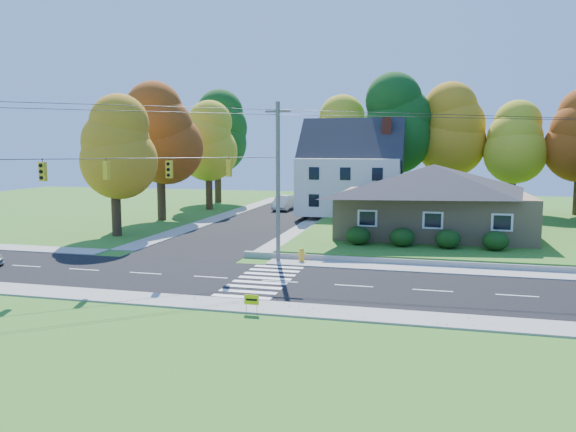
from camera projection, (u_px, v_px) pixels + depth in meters
name	position (u px, v px, depth m)	size (l,w,h in m)	color
ground	(280.00, 282.00, 30.28)	(120.00, 120.00, 0.00)	#3D7923
road_main	(280.00, 282.00, 30.28)	(90.00, 8.00, 0.02)	black
road_cross	(270.00, 218.00, 57.24)	(8.00, 44.00, 0.02)	black
sidewalk_north	(300.00, 263.00, 35.09)	(90.00, 2.00, 0.08)	#9C9A90
sidewalk_south	(252.00, 306.00, 25.46)	(90.00, 2.00, 0.08)	#9C9A90
lawn	(492.00, 230.00, 47.32)	(30.00, 30.00, 0.50)	#3D7923
ranch_house	(433.00, 198.00, 43.35)	(14.60, 10.60, 5.40)	tan
colonial_house	(351.00, 173.00, 56.66)	(10.40, 8.40, 9.60)	silver
hedge_row	(425.00, 238.00, 37.76)	(10.70, 1.70, 1.27)	#163A10
traffic_infrastructure	(283.00, 185.00, 30.98)	(38.10, 10.66, 10.00)	#666059
tree_lot_0	(341.00, 137.00, 62.46)	(6.72, 6.72, 12.51)	#3F2A19
tree_lot_1	(395.00, 124.00, 59.89)	(7.84, 7.84, 14.60)	#3F2A19
tree_lot_2	(453.00, 130.00, 59.49)	(7.28, 7.28, 13.56)	#3F2A19
tree_lot_3	(514.00, 143.00, 57.24)	(6.16, 6.16, 11.47)	#3F2A19
tree_west_0	(114.00, 148.00, 45.05)	(6.16, 6.16, 11.47)	#3F2A19
tree_west_1	(160.00, 134.00, 54.76)	(7.28, 7.28, 13.56)	#3F2A19
tree_west_2	(208.00, 142.00, 64.22)	(6.72, 6.72, 12.51)	#3F2A19
tree_west_3	(217.00, 132.00, 72.24)	(7.84, 7.84, 14.60)	#3F2A19
white_car	(283.00, 203.00, 64.36)	(1.75, 5.01, 1.65)	silver
fire_hydrant	(301.00, 255.00, 35.34)	(0.52, 0.40, 0.91)	gold
yard_sign	(252.00, 300.00, 24.48)	(0.67, 0.04, 0.84)	black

